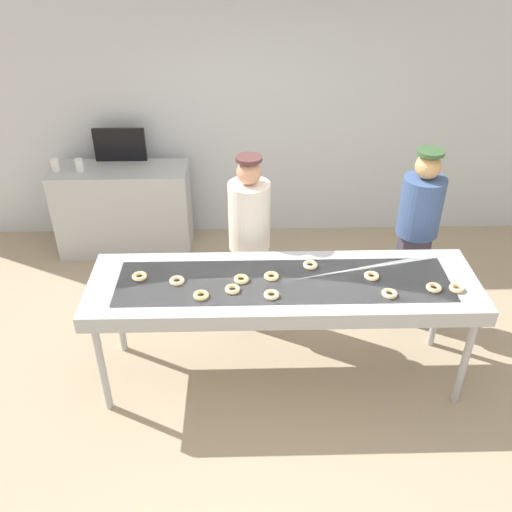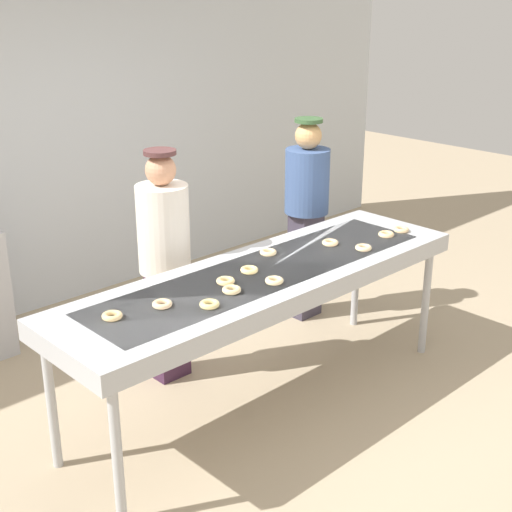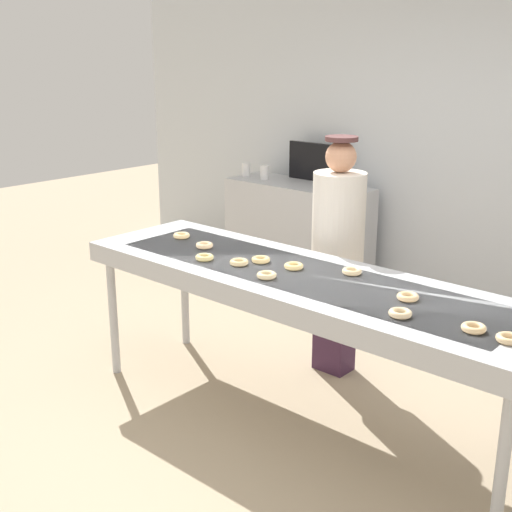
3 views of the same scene
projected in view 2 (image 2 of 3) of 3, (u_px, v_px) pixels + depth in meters
The scene contains 17 objects.
ground_plane at pixel (264, 401), 4.78m from camera, with size 16.00×16.00×0.00m, color tan.
back_wall at pixel (58, 130), 5.90m from camera, with size 8.00×0.12×2.94m, color silver.
fryer_conveyor at pixel (265, 280), 4.47m from camera, with size 2.87×0.81×0.93m.
plain_donut_0 at pixel (363, 248), 4.79m from camera, with size 0.11×0.11×0.03m, color beige.
plain_donut_1 at pixel (209, 304), 3.94m from camera, with size 0.11×0.11×0.03m, color #ECD282.
plain_donut_2 at pixel (386, 234), 5.05m from camera, with size 0.11×0.11×0.03m, color #ECC388.
plain_donut_3 at pixel (401, 229), 5.15m from camera, with size 0.11×0.11×0.03m, color #EAC38A.
plain_donut_4 at pixel (268, 252), 4.71m from camera, with size 0.11×0.11×0.03m, color beige.
plain_donut_5 at pixel (274, 281), 4.26m from camera, with size 0.11×0.11×0.03m, color beige.
plain_donut_6 at pixel (330, 243), 4.89m from camera, with size 0.11×0.11×0.03m, color #F8CD91.
plain_donut_7 at pixel (232, 290), 4.13m from camera, with size 0.11×0.11×0.03m, color #EACA8C.
plain_donut_8 at pixel (226, 281), 4.25m from camera, with size 0.11×0.11×0.03m, color #F1CD83.
plain_donut_9 at pixel (112, 316), 3.80m from camera, with size 0.11×0.11×0.03m, color #F3CC88.
plain_donut_10 at pixel (162, 304), 3.94m from camera, with size 0.11×0.11×0.03m, color beige.
plain_donut_11 at pixel (249, 270), 4.42m from camera, with size 0.11×0.11×0.03m, color #F7D585.
worker_baker at pixel (165, 254), 4.78m from camera, with size 0.35×0.35×1.61m.
worker_assistant at pixel (307, 207), 5.71m from camera, with size 0.35×0.35×1.64m.
Camera 2 is at (-2.89, -2.95, 2.58)m, focal length 50.58 mm.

